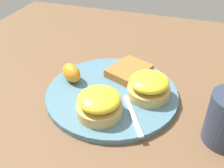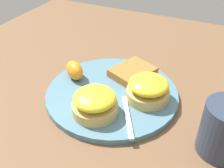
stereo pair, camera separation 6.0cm
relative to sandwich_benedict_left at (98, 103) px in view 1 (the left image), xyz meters
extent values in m
plane|color=brown|center=(0.08, 0.00, -0.04)|extent=(1.10, 1.10, 0.00)
cylinder|color=slate|center=(0.08, 0.00, -0.03)|extent=(0.31, 0.31, 0.01)
cylinder|color=tan|center=(0.00, 0.00, -0.01)|extent=(0.10, 0.10, 0.02)
ellipsoid|color=yellow|center=(0.00, 0.00, 0.01)|extent=(0.09, 0.09, 0.03)
cylinder|color=tan|center=(0.09, -0.09, -0.01)|extent=(0.10, 0.10, 0.02)
ellipsoid|color=yellow|center=(0.09, -0.09, 0.01)|extent=(0.09, 0.09, 0.03)
cube|color=#A4662C|center=(0.16, -0.02, -0.02)|extent=(0.13, 0.11, 0.02)
ellipsoid|color=orange|center=(0.09, 0.10, 0.00)|extent=(0.06, 0.07, 0.04)
cube|color=silver|center=(0.01, -0.07, -0.02)|extent=(0.11, 0.07, 0.00)
cube|color=silver|center=(0.15, 0.00, -0.02)|extent=(0.05, 0.04, 0.00)
camera|label=1|loc=(-0.38, -0.16, 0.34)|focal=42.00mm
camera|label=2|loc=(-0.36, -0.21, 0.34)|focal=42.00mm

